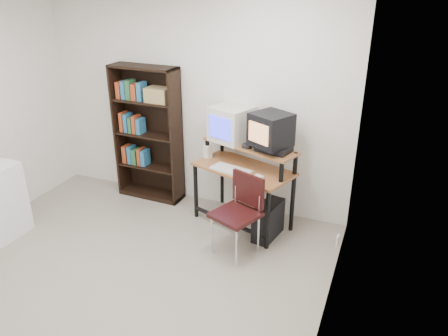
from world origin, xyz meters
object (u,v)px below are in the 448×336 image
at_px(bookshelf, 148,132).
at_px(pc_tower, 268,220).
at_px(computer_desk, 244,171).
at_px(crt_tv, 271,130).
at_px(crt_monitor, 232,124).
at_px(school_chair, 240,206).

bearing_deg(bookshelf, pc_tower, -11.72).
xyz_separation_m(pc_tower, bookshelf, (-1.77, 0.43, 0.70)).
bearing_deg(computer_desk, pc_tower, -8.98).
bearing_deg(bookshelf, crt_tv, -6.19).
xyz_separation_m(computer_desk, bookshelf, (-1.40, 0.24, 0.22)).
distance_m(crt_monitor, school_chair, 1.06).
height_order(crt_monitor, crt_tv, crt_tv).
relative_size(crt_monitor, pc_tower, 1.22).
relative_size(computer_desk, school_chair, 1.47).
xyz_separation_m(computer_desk, pc_tower, (0.37, -0.19, -0.47)).
bearing_deg(school_chair, crt_tv, 97.58).
xyz_separation_m(computer_desk, crt_monitor, (-0.23, 0.20, 0.49)).
relative_size(computer_desk, bookshelf, 0.72).
height_order(crt_tv, pc_tower, crt_tv).
relative_size(crt_monitor, school_chair, 0.63).
bearing_deg(bookshelf, school_chair, -25.14).
bearing_deg(computer_desk, crt_monitor, 157.94).
height_order(computer_desk, pc_tower, computer_desk).
xyz_separation_m(school_chair, bookshelf, (-1.56, 0.80, 0.37)).
bearing_deg(crt_tv, pc_tower, -42.11).
relative_size(computer_desk, crt_tv, 2.48).
bearing_deg(computer_desk, bookshelf, -170.79).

